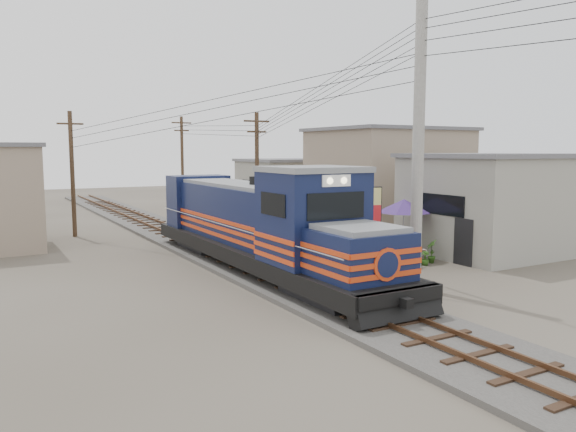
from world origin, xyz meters
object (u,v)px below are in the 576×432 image
billboard (357,207)px  vendor (345,237)px  locomotive (261,227)px  market_umbrella (404,206)px

billboard → vendor: size_ratio=2.22×
locomotive → billboard: bearing=-8.9°
vendor → market_umbrella: bearing=78.7°
locomotive → billboard: (4.20, -0.66, 0.64)m
billboard → vendor: (1.22, 2.57, -1.70)m
billboard → vendor: bearing=87.0°
locomotive → billboard: locomotive is taller
billboard → market_umbrella: billboard is taller
vendor → billboard: bearing=20.1°
market_umbrella → vendor: market_umbrella is taller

